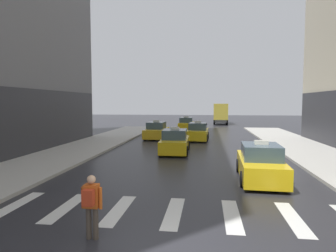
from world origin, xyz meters
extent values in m
cube|color=silver|center=(-5.40, 3.00, 0.00)|extent=(0.50, 2.80, 0.01)
cube|color=silver|center=(-3.60, 3.00, 0.00)|extent=(0.50, 2.80, 0.01)
cube|color=silver|center=(-1.80, 3.00, 0.00)|extent=(0.50, 2.80, 0.01)
cube|color=silver|center=(0.00, 3.00, 0.00)|extent=(0.50, 2.80, 0.01)
cube|color=silver|center=(1.80, 3.00, 0.00)|extent=(0.50, 2.80, 0.01)
cube|color=silver|center=(3.60, 3.00, 0.00)|extent=(0.50, 2.80, 0.01)
cube|color=yellow|center=(3.42, 7.52, 0.56)|extent=(1.99, 4.57, 0.84)
cube|color=#384C5B|center=(3.42, 7.42, 1.30)|extent=(1.69, 2.16, 0.64)
cube|color=silver|center=(3.42, 7.42, 1.71)|extent=(0.61, 0.26, 0.18)
cylinder|color=black|center=(2.62, 8.91, 0.33)|extent=(0.25, 0.67, 0.66)
cylinder|color=black|center=(4.33, 8.84, 0.33)|extent=(0.25, 0.67, 0.66)
cylinder|color=black|center=(2.51, 6.21, 0.33)|extent=(0.25, 0.67, 0.66)
cylinder|color=black|center=(4.22, 6.14, 0.33)|extent=(0.25, 0.67, 0.66)
cube|color=#F2EAB2|center=(2.88, 9.82, 0.60)|extent=(0.20, 0.05, 0.14)
cube|color=#F2EAB2|center=(4.14, 9.77, 0.60)|extent=(0.20, 0.05, 0.14)
cube|color=yellow|center=(-1.19, 14.43, 0.56)|extent=(1.89, 4.53, 0.84)
cube|color=#384C5B|center=(-1.19, 14.33, 1.30)|extent=(1.64, 2.13, 0.64)
cube|color=silver|center=(-1.19, 14.33, 1.71)|extent=(0.60, 0.25, 0.18)
cylinder|color=black|center=(-2.07, 15.76, 0.33)|extent=(0.23, 0.66, 0.66)
cylinder|color=black|center=(-0.36, 15.79, 0.33)|extent=(0.23, 0.66, 0.66)
cylinder|color=black|center=(-2.02, 13.06, 0.33)|extent=(0.23, 0.66, 0.66)
cylinder|color=black|center=(-0.31, 13.09, 0.33)|extent=(0.23, 0.66, 0.66)
cube|color=#F2EAB2|center=(-1.86, 16.68, 0.60)|extent=(0.20, 0.04, 0.14)
cube|color=#F2EAB2|center=(-0.60, 16.71, 0.60)|extent=(0.20, 0.04, 0.14)
cube|color=yellow|center=(0.19, 21.76, 0.56)|extent=(1.98, 4.57, 0.84)
cube|color=#384C5B|center=(0.19, 21.66, 1.30)|extent=(1.68, 2.16, 0.64)
cube|color=silver|center=(0.19, 21.66, 1.71)|extent=(0.61, 0.26, 0.18)
cylinder|color=black|center=(-0.61, 23.14, 0.33)|extent=(0.25, 0.67, 0.66)
cylinder|color=black|center=(1.10, 23.07, 0.33)|extent=(0.25, 0.67, 0.66)
cylinder|color=black|center=(-0.72, 20.44, 0.33)|extent=(0.25, 0.67, 0.66)
cylinder|color=black|center=(0.99, 20.37, 0.33)|extent=(0.25, 0.67, 0.66)
cube|color=#F2EAB2|center=(-0.35, 24.05, 0.60)|extent=(0.20, 0.05, 0.14)
cube|color=#F2EAB2|center=(0.91, 24.00, 0.60)|extent=(0.20, 0.05, 0.14)
cube|color=gold|center=(-3.84, 22.33, 0.56)|extent=(1.94, 4.55, 0.84)
cube|color=#384C5B|center=(-3.84, 22.23, 1.30)|extent=(1.66, 2.15, 0.64)
cube|color=silver|center=(-3.84, 22.23, 1.71)|extent=(0.61, 0.26, 0.18)
cylinder|color=black|center=(-4.65, 23.70, 0.33)|extent=(0.24, 0.67, 0.66)
cylinder|color=black|center=(-2.94, 23.65, 0.33)|extent=(0.24, 0.67, 0.66)
cylinder|color=black|center=(-4.74, 21.00, 0.33)|extent=(0.24, 0.67, 0.66)
cylinder|color=black|center=(-3.03, 20.95, 0.33)|extent=(0.24, 0.67, 0.66)
cube|color=#F2EAB2|center=(-4.40, 24.61, 0.60)|extent=(0.20, 0.05, 0.14)
cube|color=#F2EAB2|center=(-3.14, 24.57, 0.60)|extent=(0.20, 0.05, 0.14)
cube|color=yellow|center=(-1.61, 31.94, 0.56)|extent=(1.80, 4.50, 0.84)
cube|color=#384C5B|center=(-1.61, 31.84, 1.30)|extent=(1.60, 2.10, 0.64)
cube|color=silver|center=(-1.61, 31.84, 1.71)|extent=(0.60, 0.24, 0.18)
cylinder|color=black|center=(-2.47, 33.29, 0.33)|extent=(0.22, 0.66, 0.66)
cylinder|color=black|center=(-0.76, 33.29, 0.33)|extent=(0.22, 0.66, 0.66)
cylinder|color=black|center=(-2.47, 30.59, 0.33)|extent=(0.22, 0.66, 0.66)
cylinder|color=black|center=(-0.76, 30.59, 0.33)|extent=(0.22, 0.66, 0.66)
cube|color=#F2EAB2|center=(-2.24, 34.21, 0.60)|extent=(0.20, 0.04, 0.14)
cube|color=#F2EAB2|center=(-0.98, 34.21, 0.60)|extent=(0.20, 0.04, 0.14)
cube|color=#2D2D2D|center=(3.27, 43.44, 0.65)|extent=(2.06, 6.67, 0.40)
cube|color=silver|center=(3.40, 46.74, 1.90)|extent=(2.17, 1.88, 2.10)
cube|color=#384C5B|center=(3.44, 47.66, 2.27)|extent=(1.89, 0.12, 0.95)
cube|color=gold|center=(3.23, 42.54, 2.10)|extent=(2.39, 4.88, 2.50)
cylinder|color=black|center=(2.39, 46.58, 0.45)|extent=(0.32, 0.91, 0.90)
cylinder|color=black|center=(4.39, 46.50, 0.45)|extent=(0.32, 0.91, 0.90)
cylinder|color=black|center=(2.21, 42.04, 0.45)|extent=(0.32, 0.91, 0.90)
cylinder|color=black|center=(4.21, 41.96, 0.45)|extent=(0.32, 0.91, 0.90)
cylinder|color=#473D33|center=(-1.95, 0.92, 0.41)|extent=(0.14, 0.14, 0.82)
cylinder|color=#473D33|center=(-1.77, 0.92, 0.41)|extent=(0.14, 0.14, 0.82)
cube|color=#BF5119|center=(-1.86, 0.92, 1.12)|extent=(0.36, 0.24, 0.60)
sphere|color=tan|center=(-1.86, 0.92, 1.54)|extent=(0.22, 0.22, 0.22)
cylinder|color=#BF5119|center=(-2.09, 0.92, 1.07)|extent=(0.09, 0.09, 0.55)
cylinder|color=#BF5119|center=(-1.63, 0.92, 1.07)|extent=(0.09, 0.09, 0.55)
cube|color=#B23319|center=(-1.86, 0.70, 1.14)|extent=(0.28, 0.18, 0.40)
camera|label=1|loc=(1.01, -6.10, 3.46)|focal=31.78mm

